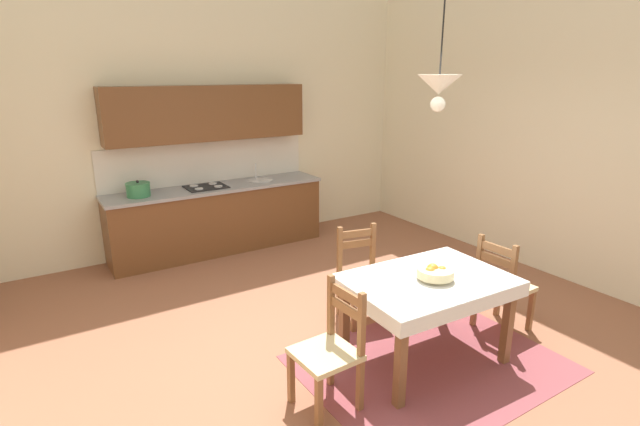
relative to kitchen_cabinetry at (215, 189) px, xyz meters
The scene contains 11 objects.
ground_plane 3.12m from the kitchen_cabinetry, 89.17° to the right, with size 6.71×7.11×0.10m, color #935B42.
wall_back 1.33m from the kitchen_cabinetry, 82.55° to the left, with size 6.71×0.12×4.29m, color beige.
wall_right 4.53m from the kitchen_cabinetry, 43.38° to the right, with size 0.12×7.11×4.29m, color beige.
area_rug 3.72m from the kitchen_cabinetry, 82.04° to the right, with size 2.10×1.60×0.01m, color #8E454C.
kitchen_cabinetry is the anchor object (origin of this frame).
dining_table 3.53m from the kitchen_cabinetry, 81.81° to the right, with size 1.36×0.98×0.75m.
dining_chair_window_side 3.82m from the kitchen_cabinetry, 67.30° to the right, with size 0.43×0.43×0.93m.
dining_chair_kitchen_side 2.70m from the kitchen_cabinetry, 79.44° to the right, with size 0.50×0.50×0.93m.
dining_chair_tv_side 3.60m from the kitchen_cabinetry, 97.87° to the right, with size 0.44×0.44×0.93m.
fruit_bowl 3.57m from the kitchen_cabinetry, 81.52° to the right, with size 0.30×0.30×0.12m.
pendant_lamp 3.79m from the kitchen_cabinetry, 82.05° to the right, with size 0.32×0.32×0.81m.
Camera 1 is at (-2.21, -3.08, 2.36)m, focal length 26.97 mm.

